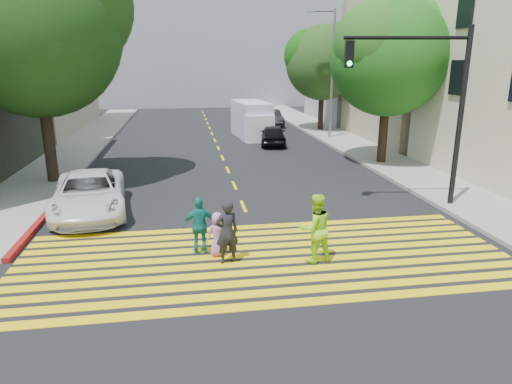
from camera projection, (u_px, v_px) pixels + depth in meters
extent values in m
plane|color=black|center=(275.00, 279.00, 11.26)|extent=(120.00, 120.00, 0.00)
cube|color=gray|center=(88.00, 140.00, 30.84)|extent=(3.00, 40.00, 0.15)
cube|color=gray|center=(367.00, 152.00, 26.76)|extent=(3.00, 60.00, 0.15)
cube|color=maroon|center=(47.00, 214.00, 15.89)|extent=(0.20, 8.00, 0.16)
cube|color=yellow|center=(286.00, 304.00, 10.11)|extent=(13.40, 0.35, 0.01)
cube|color=yellow|center=(280.00, 292.00, 10.64)|extent=(13.40, 0.35, 0.01)
cube|color=yellow|center=(276.00, 281.00, 11.16)|extent=(13.40, 0.35, 0.01)
cube|color=yellow|center=(272.00, 271.00, 11.68)|extent=(13.40, 0.35, 0.01)
cube|color=yellow|center=(268.00, 262.00, 12.20)|extent=(13.40, 0.35, 0.01)
cube|color=yellow|center=(264.00, 254.00, 12.73)|extent=(13.40, 0.35, 0.01)
cube|color=yellow|center=(261.00, 246.00, 13.25)|extent=(13.40, 0.35, 0.01)
cube|color=yellow|center=(258.00, 239.00, 13.77)|extent=(13.40, 0.35, 0.01)
cube|color=yellow|center=(255.00, 233.00, 14.29)|extent=(13.40, 0.35, 0.01)
cube|color=yellow|center=(252.00, 227.00, 14.81)|extent=(13.40, 0.35, 0.01)
cube|color=yellow|center=(243.00, 206.00, 16.95)|extent=(0.12, 1.40, 0.01)
cube|color=yellow|center=(234.00, 185.00, 19.80)|extent=(0.12, 1.40, 0.01)
cube|color=yellow|center=(228.00, 170.00, 22.65)|extent=(0.12, 1.40, 0.01)
cube|color=yellow|center=(222.00, 158.00, 25.50)|extent=(0.12, 1.40, 0.01)
cube|color=yellow|center=(218.00, 148.00, 28.34)|extent=(0.12, 1.40, 0.01)
cube|color=yellow|center=(215.00, 140.00, 31.19)|extent=(0.12, 1.40, 0.01)
cube|color=yellow|center=(212.00, 134.00, 34.04)|extent=(0.12, 1.40, 0.01)
cube|color=yellow|center=(210.00, 128.00, 36.89)|extent=(0.12, 1.40, 0.01)
cube|color=yellow|center=(208.00, 123.00, 39.74)|extent=(0.12, 1.40, 0.01)
cube|color=yellow|center=(206.00, 119.00, 42.59)|extent=(0.12, 1.40, 0.01)
cube|color=yellow|center=(204.00, 116.00, 45.44)|extent=(0.12, 1.40, 0.01)
cube|color=yellow|center=(203.00, 112.00, 48.28)|extent=(0.12, 1.40, 0.01)
cube|color=tan|center=(442.00, 64.00, 30.18)|extent=(10.00, 10.00, 10.00)
cube|color=gray|center=(375.00, 64.00, 40.62)|extent=(10.00, 10.00, 10.00)
cube|color=gray|center=(198.00, 55.00, 55.18)|extent=(30.00, 8.00, 12.00)
cylinder|color=black|center=(49.00, 143.00, 19.59)|extent=(0.53, 0.53, 3.59)
sphere|color=#173409|center=(35.00, 31.00, 18.34)|extent=(7.73, 7.73, 6.91)
sphere|color=#1E3C13|center=(70.00, 6.00, 18.72)|extent=(5.80, 5.80, 5.18)
cylinder|color=black|center=(383.00, 135.00, 23.46)|extent=(0.57, 0.57, 3.08)
sphere|color=#1A5E14|center=(389.00, 57.00, 22.40)|extent=(7.24, 7.24, 5.80)
sphere|color=#275C10|center=(404.00, 39.00, 22.92)|extent=(5.43, 5.43, 4.35)
sphere|color=#2B5C1D|center=(376.00, 44.00, 21.64)|extent=(5.07, 5.07, 4.06)
cylinder|color=black|center=(321.00, 112.00, 34.99)|extent=(0.52, 0.52, 2.89)
sphere|color=#14350F|center=(323.00, 63.00, 33.99)|extent=(7.09, 7.09, 5.50)
sphere|color=#1F4310|center=(338.00, 51.00, 33.81)|extent=(5.32, 5.32, 4.13)
sphere|color=black|center=(310.00, 55.00, 33.85)|extent=(4.96, 4.96, 3.85)
imported|color=black|center=(227.00, 232.00, 11.98)|extent=(0.71, 0.55, 1.73)
imported|color=#A8F324|center=(315.00, 228.00, 12.03)|extent=(1.03, 0.86, 1.88)
imported|color=#C674AD|center=(218.00, 234.00, 12.50)|extent=(0.70, 0.56, 1.24)
imported|color=#167570|center=(200.00, 226.00, 12.60)|extent=(0.97, 0.43, 1.63)
imported|color=white|center=(89.00, 194.00, 15.97)|extent=(3.03, 5.43, 1.44)
imported|color=black|center=(273.00, 135.00, 29.21)|extent=(2.12, 4.05, 1.32)
imported|color=#9FA0A1|center=(246.00, 116.00, 39.11)|extent=(2.49, 5.07, 1.42)
imported|color=black|center=(271.00, 118.00, 38.04)|extent=(1.47, 4.01, 1.31)
cube|color=silver|center=(251.00, 119.00, 32.34)|extent=(2.42, 5.11, 2.47)
cube|color=white|center=(259.00, 128.00, 30.41)|extent=(1.98, 1.35, 1.78)
cylinder|color=black|center=(246.00, 136.00, 30.74)|extent=(0.31, 0.71, 0.69)
cylinder|color=black|center=(268.00, 135.00, 31.11)|extent=(0.31, 0.71, 0.69)
cylinder|color=#262626|center=(235.00, 129.00, 34.06)|extent=(0.31, 0.71, 0.69)
cylinder|color=black|center=(256.00, 128.00, 34.43)|extent=(0.31, 0.71, 0.69)
cylinder|color=black|center=(460.00, 121.00, 16.01)|extent=(0.22, 0.22, 6.37)
cylinder|color=black|center=(407.00, 38.00, 15.22)|extent=(4.22, 0.74, 0.13)
cube|color=black|center=(349.00, 54.00, 15.35)|extent=(0.31, 0.31, 0.89)
sphere|color=#26D552|center=(350.00, 63.00, 15.28)|extent=(0.19, 0.19, 0.17)
cylinder|color=gray|center=(332.00, 76.00, 30.50)|extent=(0.17, 0.17, 8.51)
cylinder|color=#5D5D5D|center=(322.00, 11.00, 29.38)|extent=(1.70, 0.37, 0.11)
cube|color=gray|center=(310.00, 12.00, 29.39)|extent=(0.50, 0.28, 0.14)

